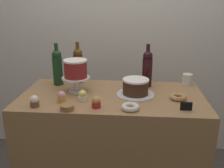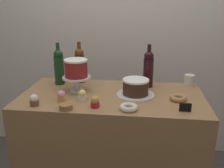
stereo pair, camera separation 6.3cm
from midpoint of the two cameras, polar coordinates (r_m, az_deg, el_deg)
back_wall at (r=2.60m, az=3.16°, el=12.25°), size 6.00×0.05×2.60m
display_counter at (r=2.02m, az=0.93°, el=-14.99°), size 1.28×0.66×0.94m
cake_stand_pedestal at (r=1.86m, az=-6.90°, el=0.56°), size 0.20×0.20×0.11m
white_layer_cake at (r=1.83m, az=-7.02°, el=3.50°), size 0.16×0.16×0.13m
silver_serving_platter at (r=1.80m, az=6.22°, el=-2.38°), size 0.26×0.26×0.01m
chocolate_round_cake at (r=1.78m, az=6.29°, el=-0.61°), size 0.18×0.18×0.11m
wine_bottle_dark_red at (r=1.95m, az=9.00°, el=3.47°), size 0.08×0.08×0.33m
wine_bottle_green at (r=2.03m, az=-10.84°, el=3.93°), size 0.08×0.08×0.33m
wine_bottle_amber at (r=2.05m, az=-6.33°, el=4.33°), size 0.08×0.08×0.33m
cupcake_caramel at (r=1.59m, az=-2.68°, el=-4.01°), size 0.06×0.06×0.07m
cupcake_strawberry at (r=1.70m, az=-10.17°, el=-2.72°), size 0.06×0.06×0.07m
cupcake_vanilla at (r=1.68m, az=-15.90°, el=-3.51°), size 0.06×0.06×0.07m
cupcake_lemon at (r=1.70m, az=-5.60°, el=-2.57°), size 0.06×0.06×0.07m
donut_sugar at (r=1.56m, az=4.90°, el=-5.19°), size 0.11×0.11×0.03m
donut_maple at (r=1.76m, az=15.51°, el=-3.02°), size 0.11×0.11×0.03m
cookie_stack at (r=1.59m, az=-9.10°, el=-5.01°), size 0.08×0.08×0.03m
price_sign_chalkboard at (r=1.60m, az=17.07°, el=-5.00°), size 0.07×0.01×0.05m
coffee_cup_ceramic at (r=2.08m, az=17.63°, el=0.81°), size 0.08×0.08×0.09m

